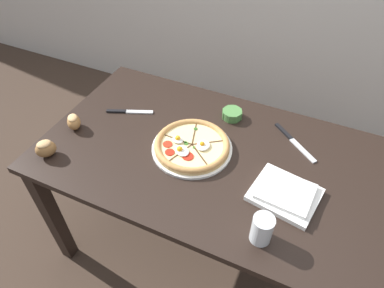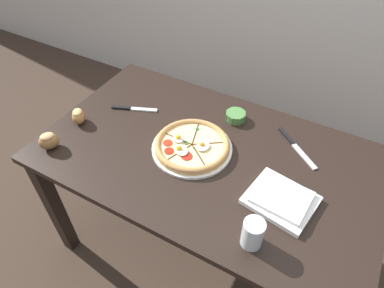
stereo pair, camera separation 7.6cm
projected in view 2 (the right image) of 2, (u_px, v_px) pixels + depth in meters
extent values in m
plane|color=#3D2D23|center=(204.00, 244.00, 1.93)|extent=(12.00, 12.00, 0.00)
cube|color=black|center=(208.00, 156.00, 1.42)|extent=(1.39, 0.82, 0.03)
cube|color=black|center=(55.00, 208.00, 1.68)|extent=(0.06, 0.06, 0.70)
cube|color=black|center=(140.00, 123.00, 2.13)|extent=(0.06, 0.06, 0.70)
cube|color=black|center=(356.00, 207.00, 1.68)|extent=(0.06, 0.06, 0.70)
cylinder|color=white|center=(192.00, 148.00, 1.43)|extent=(0.34, 0.34, 0.01)
cylinder|color=tan|center=(192.00, 146.00, 1.42)|extent=(0.31, 0.31, 0.01)
cylinder|color=beige|center=(192.00, 145.00, 1.41)|extent=(0.27, 0.27, 0.00)
torus|color=tan|center=(192.00, 145.00, 1.41)|extent=(0.31, 0.31, 0.03)
cube|color=#472D19|center=(199.00, 155.00, 1.37)|extent=(0.11, 0.09, 0.00)
cube|color=#472D19|center=(208.00, 143.00, 1.42)|extent=(0.11, 0.08, 0.00)
cube|color=#472D19|center=(195.00, 134.00, 1.46)|extent=(0.04, 0.13, 0.00)
cube|color=#472D19|center=(178.00, 139.00, 1.44)|extent=(0.14, 0.01, 0.00)
cube|color=#472D19|center=(179.00, 152.00, 1.38)|extent=(0.05, 0.13, 0.00)
cylinder|color=red|center=(168.00, 143.00, 1.42)|extent=(0.04, 0.04, 0.00)
cylinder|color=red|center=(201.00, 146.00, 1.40)|extent=(0.04, 0.04, 0.00)
cylinder|color=red|center=(187.00, 156.00, 1.36)|extent=(0.05, 0.05, 0.00)
cylinder|color=red|center=(169.00, 151.00, 1.38)|extent=(0.04, 0.04, 0.00)
ellipsoid|color=white|center=(181.00, 150.00, 1.38)|extent=(0.09, 0.08, 0.01)
sphere|color=#F4AD1E|center=(179.00, 148.00, 1.38)|extent=(0.02, 0.02, 0.02)
ellipsoid|color=white|center=(178.00, 139.00, 1.42)|extent=(0.06, 0.05, 0.01)
sphere|color=#F4AD1E|center=(178.00, 137.00, 1.42)|extent=(0.02, 0.02, 0.02)
ellipsoid|color=white|center=(203.00, 146.00, 1.40)|extent=(0.06, 0.07, 0.01)
sphere|color=orange|center=(202.00, 144.00, 1.40)|extent=(0.02, 0.02, 0.02)
cylinder|color=#386B23|center=(204.00, 146.00, 1.40)|extent=(0.01, 0.01, 0.00)
cylinder|color=#386B23|center=(186.00, 143.00, 1.42)|extent=(0.02, 0.02, 0.00)
cylinder|color=#386B23|center=(194.00, 148.00, 1.40)|extent=(0.01, 0.01, 0.00)
cylinder|color=#386B23|center=(186.00, 142.00, 1.42)|extent=(0.01, 0.01, 0.00)
cylinder|color=#2D5B1E|center=(197.00, 129.00, 1.48)|extent=(0.02, 0.02, 0.00)
cylinder|color=#386B23|center=(179.00, 149.00, 1.39)|extent=(0.01, 0.01, 0.00)
cylinder|color=#4C8442|center=(236.00, 116.00, 1.55)|extent=(0.09, 0.09, 0.04)
cylinder|color=#AD1423|center=(236.00, 115.00, 1.55)|extent=(0.07, 0.07, 0.02)
cylinder|color=#4C8442|center=(245.00, 119.00, 1.54)|extent=(0.01, 0.01, 0.04)
cylinder|color=#4C8442|center=(245.00, 114.00, 1.56)|extent=(0.01, 0.01, 0.04)
cylinder|color=#4C8442|center=(239.00, 111.00, 1.58)|extent=(0.01, 0.01, 0.04)
cylinder|color=#4C8442|center=(232.00, 110.00, 1.58)|extent=(0.01, 0.01, 0.04)
cylinder|color=#4C8442|center=(227.00, 113.00, 1.57)|extent=(0.01, 0.01, 0.04)
cylinder|color=#4C8442|center=(227.00, 118.00, 1.55)|extent=(0.01, 0.01, 0.04)
cylinder|color=#4C8442|center=(232.00, 122.00, 1.53)|extent=(0.01, 0.01, 0.04)
cylinder|color=#4C8442|center=(239.00, 122.00, 1.52)|extent=(0.01, 0.01, 0.04)
cube|color=white|center=(281.00, 200.00, 1.23)|extent=(0.26, 0.23, 0.02)
cube|color=white|center=(282.00, 197.00, 1.22)|extent=(0.20, 0.18, 0.02)
ellipsoid|color=olive|center=(49.00, 141.00, 1.41)|extent=(0.10, 0.10, 0.07)
ellipsoid|color=tan|center=(47.00, 136.00, 1.39)|extent=(0.07, 0.07, 0.02)
ellipsoid|color=#A3703D|center=(79.00, 117.00, 1.53)|extent=(0.09, 0.09, 0.06)
ellipsoid|color=tan|center=(77.00, 112.00, 1.51)|extent=(0.07, 0.07, 0.02)
cube|color=silver|center=(144.00, 110.00, 1.61)|extent=(0.12, 0.07, 0.01)
cube|color=black|center=(121.00, 108.00, 1.62)|extent=(0.09, 0.05, 0.01)
cube|color=silver|center=(304.00, 156.00, 1.40)|extent=(0.13, 0.11, 0.01)
cube|color=black|center=(287.00, 136.00, 1.48)|extent=(0.09, 0.08, 0.01)
cylinder|color=white|center=(253.00, 233.00, 1.09)|extent=(0.07, 0.07, 0.11)
cylinder|color=silver|center=(252.00, 237.00, 1.10)|extent=(0.06, 0.06, 0.06)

